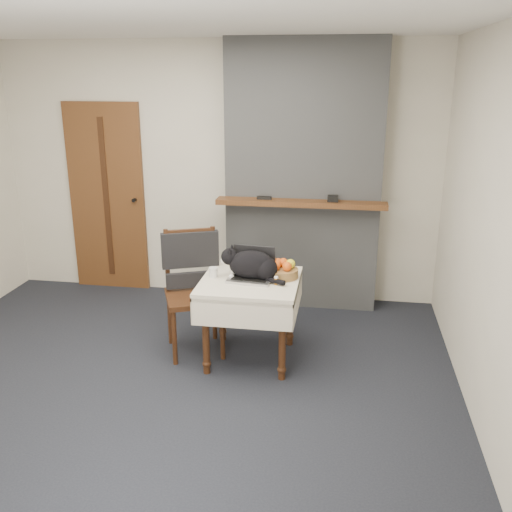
{
  "coord_description": "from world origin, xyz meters",
  "views": [
    {
      "loc": [
        1.32,
        -3.68,
        2.29
      ],
      "look_at": [
        0.65,
        0.49,
        0.92
      ],
      "focal_mm": 40.0,
      "sensor_mm": 36.0,
      "label": 1
    }
  ],
  "objects_px": {
    "door": "(107,198)",
    "laptop": "(252,271)",
    "cat": "(253,265)",
    "side_table": "(250,293)",
    "pill_bottle": "(276,280)",
    "fruit_basket": "(283,270)",
    "chair": "(192,274)",
    "cream_jar": "(213,272)"
  },
  "relations": [
    {
      "from": "pill_bottle",
      "to": "fruit_basket",
      "type": "relative_size",
      "value": 0.26
    },
    {
      "from": "side_table",
      "to": "fruit_basket",
      "type": "distance_m",
      "value": 0.32
    },
    {
      "from": "cat",
      "to": "fruit_basket",
      "type": "relative_size",
      "value": 2.14
    },
    {
      "from": "laptop",
      "to": "cream_jar",
      "type": "height_order",
      "value": "laptop"
    },
    {
      "from": "cat",
      "to": "side_table",
      "type": "bearing_deg",
      "value": -130.89
    },
    {
      "from": "door",
      "to": "laptop",
      "type": "bearing_deg",
      "value": -37.66
    },
    {
      "from": "pill_bottle",
      "to": "chair",
      "type": "distance_m",
      "value": 0.78
    },
    {
      "from": "side_table",
      "to": "laptop",
      "type": "distance_m",
      "value": 0.18
    },
    {
      "from": "pill_bottle",
      "to": "fruit_basket",
      "type": "height_order",
      "value": "fruit_basket"
    },
    {
      "from": "side_table",
      "to": "pill_bottle",
      "type": "height_order",
      "value": "pill_bottle"
    },
    {
      "from": "cat",
      "to": "fruit_basket",
      "type": "height_order",
      "value": "cat"
    },
    {
      "from": "side_table",
      "to": "cat",
      "type": "relative_size",
      "value": 1.43
    },
    {
      "from": "laptop",
      "to": "chair",
      "type": "xyz_separation_m",
      "value": [
        -0.53,
        0.12,
        -0.1
      ]
    },
    {
      "from": "chair",
      "to": "fruit_basket",
      "type": "bearing_deg",
      "value": -26.4
    },
    {
      "from": "door",
      "to": "cat",
      "type": "bearing_deg",
      "value": -37.87
    },
    {
      "from": "cream_jar",
      "to": "chair",
      "type": "xyz_separation_m",
      "value": [
        -0.22,
        0.14,
        -0.08
      ]
    },
    {
      "from": "side_table",
      "to": "chair",
      "type": "relative_size",
      "value": 0.75
    },
    {
      "from": "cream_jar",
      "to": "laptop",
      "type": "bearing_deg",
      "value": 4.47
    },
    {
      "from": "chair",
      "to": "side_table",
      "type": "bearing_deg",
      "value": -38.96
    },
    {
      "from": "cream_jar",
      "to": "fruit_basket",
      "type": "height_order",
      "value": "fruit_basket"
    },
    {
      "from": "cream_jar",
      "to": "side_table",
      "type": "bearing_deg",
      "value": -2.74
    },
    {
      "from": "cream_jar",
      "to": "fruit_basket",
      "type": "distance_m",
      "value": 0.56
    },
    {
      "from": "door",
      "to": "pill_bottle",
      "type": "xyz_separation_m",
      "value": [
        2.01,
        -1.51,
        -0.27
      ]
    },
    {
      "from": "door",
      "to": "laptop",
      "type": "relative_size",
      "value": 5.37
    },
    {
      "from": "laptop",
      "to": "cream_jar",
      "type": "xyz_separation_m",
      "value": [
        -0.31,
        -0.02,
        -0.02
      ]
    },
    {
      "from": "fruit_basket",
      "to": "chair",
      "type": "xyz_separation_m",
      "value": [
        -0.77,
        0.05,
        -0.09
      ]
    },
    {
      "from": "door",
      "to": "pill_bottle",
      "type": "relative_size",
      "value": 30.09
    },
    {
      "from": "pill_bottle",
      "to": "fruit_basket",
      "type": "xyz_separation_m",
      "value": [
        0.03,
        0.18,
        0.02
      ]
    },
    {
      "from": "cat",
      "to": "pill_bottle",
      "type": "distance_m",
      "value": 0.24
    },
    {
      "from": "pill_bottle",
      "to": "chair",
      "type": "relative_size",
      "value": 0.06
    },
    {
      "from": "door",
      "to": "cream_jar",
      "type": "bearing_deg",
      "value": -43.58
    },
    {
      "from": "side_table",
      "to": "fruit_basket",
      "type": "bearing_deg",
      "value": 22.0
    },
    {
      "from": "side_table",
      "to": "cream_jar",
      "type": "bearing_deg",
      "value": 177.26
    },
    {
      "from": "cat",
      "to": "cream_jar",
      "type": "distance_m",
      "value": 0.33
    },
    {
      "from": "side_table",
      "to": "fruit_basket",
      "type": "height_order",
      "value": "fruit_basket"
    },
    {
      "from": "cat",
      "to": "chair",
      "type": "distance_m",
      "value": 0.58
    },
    {
      "from": "door",
      "to": "fruit_basket",
      "type": "bearing_deg",
      "value": -33.07
    },
    {
      "from": "door",
      "to": "fruit_basket",
      "type": "distance_m",
      "value": 2.45
    },
    {
      "from": "cat",
      "to": "cream_jar",
      "type": "height_order",
      "value": "cat"
    },
    {
      "from": "fruit_basket",
      "to": "chair",
      "type": "bearing_deg",
      "value": 176.03
    },
    {
      "from": "laptop",
      "to": "pill_bottle",
      "type": "height_order",
      "value": "laptop"
    },
    {
      "from": "door",
      "to": "fruit_basket",
      "type": "height_order",
      "value": "door"
    }
  ]
}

